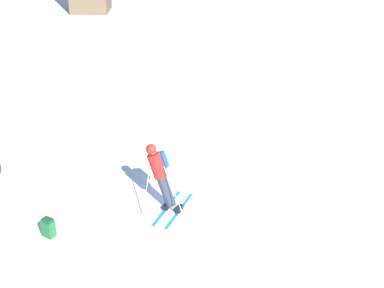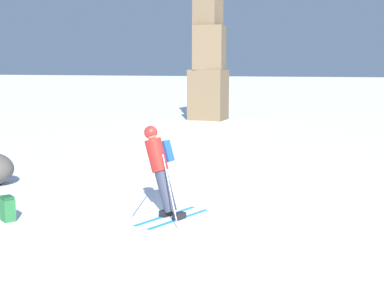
# 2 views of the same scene
# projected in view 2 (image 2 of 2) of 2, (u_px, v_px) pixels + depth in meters

# --- Properties ---
(ground_plane) EXTENTS (300.00, 300.00, 0.00)m
(ground_plane) POSITION_uv_depth(u_px,v_px,m) (218.00, 223.00, 10.47)
(ground_plane) COLOR white
(skier) EXTENTS (1.28, 1.86, 1.88)m
(skier) POSITION_uv_depth(u_px,v_px,m) (160.00, 165.00, 10.90)
(skier) COLOR #1E7AC6
(skier) RESTS_ON ground
(rock_pillar) EXTENTS (1.98, 1.74, 8.16)m
(rock_pillar) POSITION_uv_depth(u_px,v_px,m) (209.00, 60.00, 30.26)
(rock_pillar) COLOR brown
(rock_pillar) RESTS_ON ground
(spare_backpack) EXTENTS (0.37, 0.34, 0.50)m
(spare_backpack) POSITION_uv_depth(u_px,v_px,m) (8.00, 209.00, 10.57)
(spare_backpack) COLOR #236633
(spare_backpack) RESTS_ON ground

